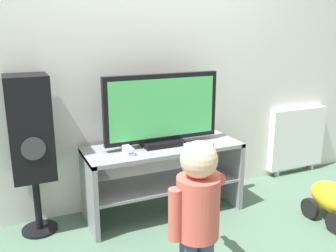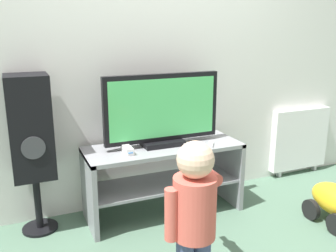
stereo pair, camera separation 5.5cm
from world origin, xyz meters
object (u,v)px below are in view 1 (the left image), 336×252
television (162,111)px  remote_primary (211,144)px  game_console (127,150)px  speaker_tower (30,131)px  radiator (297,138)px  remote_secondary (187,146)px  child (197,208)px

television → remote_primary: bearing=-26.4°
game_console → speaker_tower: 0.69m
game_console → radiator: size_ratio=0.25×
remote_primary → television: bearing=153.6°
remote_primary → game_console: bearing=171.7°
radiator → game_console: bearing=-171.3°
remote_primary → remote_secondary: same height
remote_primary → child: (-0.56, -0.81, -0.04)m
child → radiator: size_ratio=1.35×
remote_primary → speaker_tower: speaker_tower is taller
television → remote_primary: television is taller
remote_primary → speaker_tower: 1.34m
game_console → remote_secondary: size_ratio=1.25×
television → remote_secondary: (0.15, -0.14, -0.26)m
remote_primary → remote_secondary: size_ratio=0.95×
remote_primary → child: size_ratio=0.14×
remote_primary → radiator: size_ratio=0.19×
remote_secondary → speaker_tower: 1.15m
game_console → radiator: (1.91, 0.29, -0.23)m
television → child: size_ratio=1.01×
remote_primary → speaker_tower: size_ratio=0.11×
game_console → remote_secondary: game_console is taller
speaker_tower → child: bearing=-55.7°
game_console → child: child is taller
remote_secondary → remote_primary: bearing=-9.9°
remote_secondary → radiator: (1.45, 0.35, -0.22)m
television → game_console: television is taller
child → radiator: child is taller
television → speaker_tower: 0.97m
radiator → child: bearing=-146.5°
remote_primary → radiator: (1.26, 0.39, -0.22)m
remote_primary → radiator: bearing=17.2°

